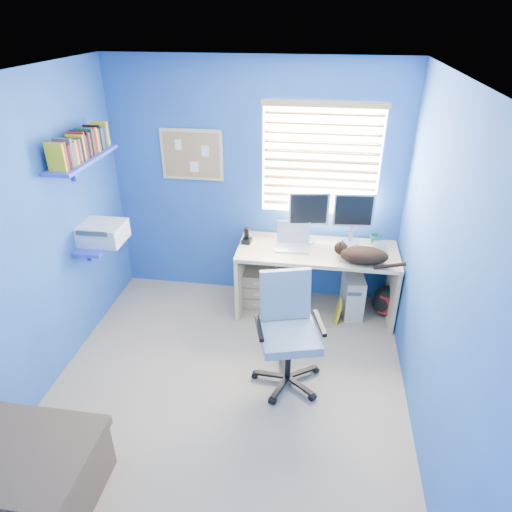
# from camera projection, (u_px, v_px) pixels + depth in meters

# --- Properties ---
(floor) EXTENTS (3.00, 3.20, 0.00)m
(floor) POSITION_uv_depth(u_px,v_px,m) (227.00, 388.00, 3.91)
(floor) COLOR tan
(floor) RESTS_ON ground
(ceiling) EXTENTS (3.00, 3.20, 0.00)m
(ceiling) POSITION_uv_depth(u_px,v_px,m) (215.00, 77.00, 2.70)
(ceiling) COLOR white
(ceiling) RESTS_ON wall_back
(wall_back) EXTENTS (3.00, 0.01, 2.50)m
(wall_back) POSITION_uv_depth(u_px,v_px,m) (255.00, 186.00, 4.69)
(wall_back) COLOR #2B4C9E
(wall_back) RESTS_ON ground
(wall_front) EXTENTS (3.00, 0.01, 2.50)m
(wall_front) POSITION_uv_depth(u_px,v_px,m) (141.00, 445.00, 1.92)
(wall_front) COLOR #2B4C9E
(wall_front) RESTS_ON ground
(wall_left) EXTENTS (0.01, 3.20, 2.50)m
(wall_left) POSITION_uv_depth(u_px,v_px,m) (31.00, 247.00, 3.50)
(wall_left) COLOR #2B4C9E
(wall_left) RESTS_ON ground
(wall_right) EXTENTS (0.01, 3.20, 2.50)m
(wall_right) POSITION_uv_depth(u_px,v_px,m) (437.00, 277.00, 3.11)
(wall_right) COLOR #2B4C9E
(wall_right) RESTS_ON ground
(desk) EXTENTS (1.60, 0.65, 0.74)m
(desk) POSITION_uv_depth(u_px,v_px,m) (315.00, 281.00, 4.73)
(desk) COLOR tan
(desk) RESTS_ON floor
(laptop) EXTENTS (0.34, 0.27, 0.22)m
(laptop) POSITION_uv_depth(u_px,v_px,m) (293.00, 238.00, 4.52)
(laptop) COLOR silver
(laptop) RESTS_ON desk
(monitor_left) EXTENTS (0.41, 0.18, 0.54)m
(monitor_left) POSITION_uv_depth(u_px,v_px,m) (308.00, 217.00, 4.58)
(monitor_left) COLOR silver
(monitor_left) RESTS_ON desk
(monitor_right) EXTENTS (0.41, 0.16, 0.54)m
(monitor_right) POSITION_uv_depth(u_px,v_px,m) (353.00, 219.00, 4.55)
(monitor_right) COLOR silver
(monitor_right) RESTS_ON desk
(phone) EXTENTS (0.10, 0.12, 0.17)m
(phone) POSITION_uv_depth(u_px,v_px,m) (247.00, 235.00, 4.65)
(phone) COLOR black
(phone) RESTS_ON desk
(mug) EXTENTS (0.10, 0.09, 0.10)m
(mug) POSITION_uv_depth(u_px,v_px,m) (375.00, 239.00, 4.64)
(mug) COLOR #136546
(mug) RESTS_ON desk
(cd_spindle) EXTENTS (0.13, 0.13, 0.07)m
(cd_spindle) POSITION_uv_depth(u_px,v_px,m) (379.00, 245.00, 4.55)
(cd_spindle) COLOR silver
(cd_spindle) RESTS_ON desk
(cat) EXTENTS (0.50, 0.39, 0.16)m
(cat) POSITION_uv_depth(u_px,v_px,m) (364.00, 255.00, 4.27)
(cat) COLOR black
(cat) RESTS_ON desk
(tower_pc) EXTENTS (0.24, 0.46, 0.45)m
(tower_pc) POSITION_uv_depth(u_px,v_px,m) (352.00, 293.00, 4.79)
(tower_pc) COLOR beige
(tower_pc) RESTS_ON floor
(drawer_boxes) EXTENTS (0.35, 0.28, 0.41)m
(drawer_boxes) POSITION_uv_depth(u_px,v_px,m) (259.00, 287.00, 4.93)
(drawer_boxes) COLOR tan
(drawer_boxes) RESTS_ON floor
(yellow_book) EXTENTS (0.03, 0.17, 0.24)m
(yellow_book) POSITION_uv_depth(u_px,v_px,m) (338.00, 311.00, 4.69)
(yellow_book) COLOR yellow
(yellow_book) RESTS_ON floor
(backpack) EXTENTS (0.36, 0.33, 0.35)m
(backpack) POSITION_uv_depth(u_px,v_px,m) (386.00, 301.00, 4.75)
(backpack) COLOR black
(backpack) RESTS_ON floor
(bed_corner) EXTENTS (0.94, 0.67, 0.45)m
(bed_corner) POSITION_uv_depth(u_px,v_px,m) (21.00, 474.00, 2.93)
(bed_corner) COLOR brown
(bed_corner) RESTS_ON floor
(office_chair) EXTENTS (0.71, 0.71, 0.98)m
(office_chair) POSITION_uv_depth(u_px,v_px,m) (287.00, 345.00, 3.84)
(office_chair) COLOR black
(office_chair) RESTS_ON floor
(window_blinds) EXTENTS (1.15, 0.05, 1.10)m
(window_blinds) POSITION_uv_depth(u_px,v_px,m) (321.00, 161.00, 4.44)
(window_blinds) COLOR white
(window_blinds) RESTS_ON ground
(corkboard) EXTENTS (0.64, 0.02, 0.52)m
(corkboard) POSITION_uv_depth(u_px,v_px,m) (192.00, 155.00, 4.62)
(corkboard) COLOR tan
(corkboard) RESTS_ON ground
(wall_shelves) EXTENTS (0.42, 0.90, 1.05)m
(wall_shelves) POSITION_uv_depth(u_px,v_px,m) (90.00, 191.00, 4.04)
(wall_shelves) COLOR blue
(wall_shelves) RESTS_ON ground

